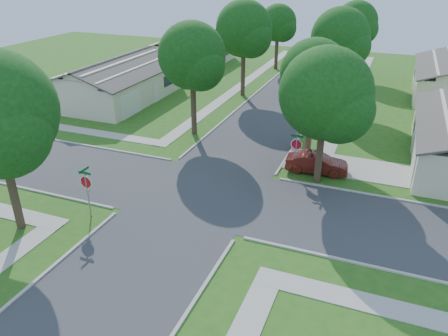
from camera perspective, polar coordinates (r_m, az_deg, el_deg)
ground at (r=26.98m, az=-2.93°, el=-3.30°), size 100.00×100.00×0.00m
road_ns at (r=26.98m, az=-2.93°, el=-3.29°), size 7.00×100.00×0.02m
sidewalk_ne at (r=49.31m, az=16.53°, el=9.37°), size 1.20×40.00×0.04m
sidewalk_nw at (r=51.71m, az=2.82°, el=11.13°), size 1.20×40.00×0.04m
driveway at (r=31.42m, az=15.84°, el=0.15°), size 8.80×3.60×0.05m
stop_sign_sw at (r=24.80m, az=-17.55°, el=-2.03°), size 1.05×0.80×2.98m
stop_sign_ne at (r=28.82m, az=9.43°, el=2.84°), size 1.05×0.80×2.98m
tree_e_near at (r=31.72m, az=11.79°, el=11.67°), size 4.97×4.80×8.28m
tree_e_mid at (r=43.25m, az=14.99°, el=15.87°), size 5.59×5.40×9.21m
tree_e_far at (r=56.09m, az=16.88°, el=17.49°), size 5.17×5.00×8.72m
tree_w_near at (r=34.42m, az=-4.11°, el=14.03°), size 5.38×5.20×8.97m
tree_w_mid at (r=45.31m, az=2.68°, el=17.39°), size 5.80×5.60×9.56m
tree_w_far at (r=57.78m, az=7.09°, el=18.08°), size 4.76×4.60×8.04m
tree_ne_corner at (r=26.91m, az=13.22°, el=8.91°), size 5.80×5.60×8.66m
house_nw_near at (r=46.15m, az=-13.70°, el=10.55°), size 8.42×13.60×4.23m
house_nw_far at (r=60.46m, az=-4.42°, el=14.70°), size 8.42×13.60×4.23m
car_driveway at (r=29.88m, az=12.02°, el=0.62°), size 4.22×1.83×1.35m
car_curb_east at (r=50.44m, az=13.45°, el=10.85°), size 1.75×3.98×1.33m
car_curb_west at (r=58.58m, az=10.37°, el=13.14°), size 2.26×4.64×1.30m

